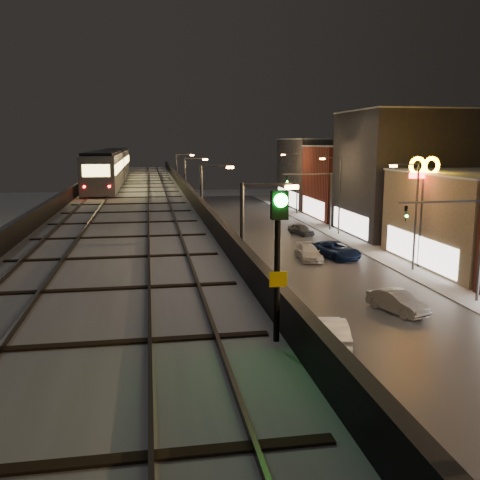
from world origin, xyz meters
TOP-DOWN VIEW (x-y plane):
  - road_surface at (7.50, 35.00)m, footprint 17.00×120.00m
  - sidewalk_right at (17.50, 35.00)m, footprint 4.00×120.00m
  - under_viaduct_pavement at (-6.00, 35.00)m, footprint 11.00×120.00m
  - elevated_viaduct at (-6.00, 31.84)m, footprint 9.00×100.00m
  - viaduct_trackbed at (-6.01, 31.97)m, footprint 8.40×100.00m
  - viaduct_parapet_streetside at (-1.65, 32.00)m, footprint 0.30×100.00m
  - viaduct_parapet_far at (-10.35, 32.00)m, footprint 0.30×100.00m
  - building_d at (23.99, 48.00)m, footprint 12.20×13.20m
  - building_e at (23.99, 62.00)m, footprint 12.20×12.20m
  - building_f at (23.99, 76.00)m, footprint 12.20×16.20m
  - streetlight_left_1 at (-0.43, 13.00)m, footprint 2.57×0.28m
  - streetlight_left_2 at (-0.43, 31.00)m, footprint 2.57×0.28m
  - streetlight_right_2 at (16.73, 31.00)m, footprint 2.56×0.28m
  - streetlight_left_3 at (-0.43, 49.00)m, footprint 2.57×0.28m
  - streetlight_right_3 at (16.73, 49.00)m, footprint 2.56×0.28m
  - streetlight_left_4 at (-0.43, 67.00)m, footprint 2.57×0.28m
  - streetlight_right_4 at (16.73, 67.00)m, footprint 2.56×0.28m
  - traffic_light_rig_a at (15.84, 22.00)m, footprint 6.10×0.34m
  - traffic_light_rig_b at (15.84, 52.00)m, footprint 6.10×0.34m
  - subway_train at (-8.50, 48.16)m, footprint 2.72×32.94m
  - rail_signal at (-2.10, 0.68)m, footprint 0.37×0.44m
  - car_taxi at (3.13, 8.19)m, footprint 1.86×4.16m
  - car_near_white at (4.68, 16.29)m, footprint 2.29×4.60m
  - car_mid_silver at (3.03, 38.38)m, footprint 3.10×5.56m
  - car_far_white at (2.02, 79.07)m, footprint 2.51×4.15m
  - car_onc_silver at (10.63, 20.70)m, footprint 2.85×4.53m
  - car_onc_dark at (12.22, 36.70)m, footprint 4.23×6.06m
  - car_onc_white at (9.56, 36.41)m, footprint 2.14×4.70m
  - car_onc_red at (12.56, 49.30)m, footprint 2.63×4.16m
  - sign_mcdonalds at (18.00, 31.92)m, footprint 2.83×0.49m

SIDE VIEW (x-z plane):
  - road_surface at x=7.50m, z-range 0.00..0.06m
  - under_viaduct_pavement at x=-6.00m, z-range 0.00..0.06m
  - sidewalk_right at x=17.50m, z-range 0.00..0.14m
  - car_onc_red at x=12.56m, z-range 0.00..1.32m
  - car_far_white at x=2.02m, z-range 0.00..1.32m
  - car_onc_white at x=9.56m, z-range 0.00..1.34m
  - car_taxi at x=3.13m, z-range 0.00..1.39m
  - car_onc_silver at x=10.63m, z-range 0.00..1.41m
  - car_near_white at x=4.68m, z-range 0.00..1.45m
  - car_mid_silver at x=3.03m, z-range 0.00..1.47m
  - car_onc_dark at x=12.22m, z-range 0.00..1.54m
  - traffic_light_rig_a at x=15.84m, z-range 1.00..8.00m
  - traffic_light_rig_b at x=15.84m, z-range 1.00..8.00m
  - building_e at x=23.99m, z-range 0.00..10.16m
  - streetlight_left_1 at x=-0.43m, z-range 0.74..9.74m
  - streetlight_left_2 at x=-0.43m, z-range 0.74..9.74m
  - streetlight_right_2 at x=16.73m, z-range 0.74..9.74m
  - streetlight_left_3 at x=-0.43m, z-range 0.74..9.74m
  - streetlight_right_3 at x=16.73m, z-range 0.74..9.74m
  - streetlight_left_4 at x=-0.43m, z-range 0.74..9.74m
  - streetlight_right_4 at x=16.73m, z-range 0.74..9.74m
  - building_f at x=23.99m, z-range 0.00..11.16m
  - elevated_viaduct at x=-6.00m, z-range 2.47..8.77m
  - viaduct_trackbed at x=-6.01m, z-range 6.23..6.55m
  - viaduct_parapet_streetside at x=-1.65m, z-range 6.30..7.40m
  - viaduct_parapet_far at x=-10.35m, z-range 6.30..7.40m
  - building_d at x=23.99m, z-range 0.00..14.16m
  - sign_mcdonalds at x=18.00m, z-range 2.90..12.40m
  - subway_train at x=-8.50m, z-range 6.61..9.85m
  - rail_signal at x=-2.10m, z-range 7.29..10.46m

